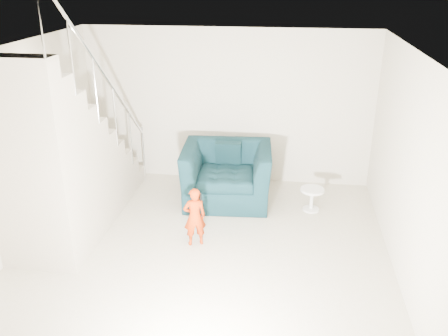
{
  "coord_description": "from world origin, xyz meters",
  "views": [
    {
      "loc": [
        1.04,
        -5.2,
        3.56
      ],
      "look_at": [
        0.15,
        1.2,
        0.85
      ],
      "focal_mm": 38.0,
      "sensor_mm": 36.0,
      "label": 1
    }
  ],
  "objects_px": {
    "armchair": "(227,174)",
    "side_table": "(312,196)",
    "toddler": "(195,217)",
    "staircase": "(66,171)"
  },
  "relations": [
    {
      "from": "armchair",
      "to": "side_table",
      "type": "xyz_separation_m",
      "value": [
        1.39,
        -0.2,
        -0.21
      ]
    },
    {
      "from": "side_table",
      "to": "staircase",
      "type": "relative_size",
      "value": 0.1
    },
    {
      "from": "toddler",
      "to": "staircase",
      "type": "distance_m",
      "value": 1.93
    },
    {
      "from": "armchair",
      "to": "toddler",
      "type": "bearing_deg",
      "value": -103.93
    },
    {
      "from": "staircase",
      "to": "side_table",
      "type": "bearing_deg",
      "value": 17.87
    },
    {
      "from": "toddler",
      "to": "side_table",
      "type": "bearing_deg",
      "value": -164.28
    },
    {
      "from": "armchair",
      "to": "staircase",
      "type": "relative_size",
      "value": 0.39
    },
    {
      "from": "toddler",
      "to": "staircase",
      "type": "bearing_deg",
      "value": -25.53
    },
    {
      "from": "toddler",
      "to": "armchair",
      "type": "bearing_deg",
      "value": -121.53
    },
    {
      "from": "toddler",
      "to": "staircase",
      "type": "xyz_separation_m",
      "value": [
        -1.85,
        0.13,
        0.52
      ]
    }
  ]
}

